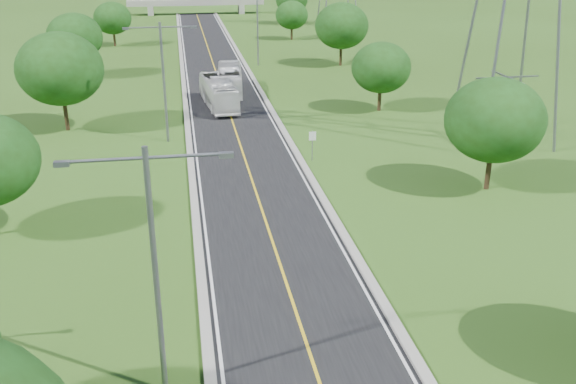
% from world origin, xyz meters
% --- Properties ---
extents(ground, '(260.00, 260.00, 0.00)m').
position_xyz_m(ground, '(0.00, 60.00, 0.00)').
color(ground, '#2D4C15').
rests_on(ground, ground).
extents(road, '(8.00, 150.00, 0.06)m').
position_xyz_m(road, '(0.00, 66.00, 0.03)').
color(road, black).
rests_on(road, ground).
extents(curb_left, '(0.50, 150.00, 0.22)m').
position_xyz_m(curb_left, '(-4.25, 66.00, 0.11)').
color(curb_left, gray).
rests_on(curb_left, ground).
extents(curb_right, '(0.50, 150.00, 0.22)m').
position_xyz_m(curb_right, '(4.25, 66.00, 0.11)').
color(curb_right, gray).
rests_on(curb_right, ground).
extents(speed_limit_sign, '(0.55, 0.09, 2.40)m').
position_xyz_m(speed_limit_sign, '(5.20, 37.98, 1.60)').
color(speed_limit_sign, slate).
rests_on(speed_limit_sign, ground).
extents(overpass, '(30.00, 3.00, 3.20)m').
position_xyz_m(overpass, '(0.00, 140.00, 2.41)').
color(overpass, gray).
rests_on(overpass, ground).
extents(streetlight_near_left, '(5.90, 0.25, 10.00)m').
position_xyz_m(streetlight_near_left, '(-6.00, 12.00, 5.94)').
color(streetlight_near_left, slate).
rests_on(streetlight_near_left, ground).
extents(streetlight_mid_left, '(5.90, 0.25, 10.00)m').
position_xyz_m(streetlight_mid_left, '(-6.00, 45.00, 5.94)').
color(streetlight_mid_left, slate).
rests_on(streetlight_mid_left, ground).
extents(streetlight_far_right, '(5.90, 0.25, 10.00)m').
position_xyz_m(streetlight_far_right, '(6.00, 78.00, 5.94)').
color(streetlight_far_right, slate).
rests_on(streetlight_far_right, ground).
extents(tree_lc, '(7.56, 7.56, 8.79)m').
position_xyz_m(tree_lc, '(-15.00, 50.00, 5.58)').
color(tree_lc, black).
rests_on(tree_lc, ground).
extents(tree_ld, '(6.72, 6.72, 7.82)m').
position_xyz_m(tree_ld, '(-17.00, 74.00, 4.95)').
color(tree_ld, black).
rests_on(tree_ld, ground).
extents(tree_le, '(5.88, 5.88, 6.84)m').
position_xyz_m(tree_le, '(-14.50, 98.00, 4.33)').
color(tree_le, black).
rests_on(tree_le, ground).
extents(tree_rb, '(6.72, 6.72, 7.82)m').
position_xyz_m(tree_rb, '(16.00, 30.00, 4.95)').
color(tree_rb, black).
rests_on(tree_rb, ground).
extents(tree_rc, '(5.88, 5.88, 6.84)m').
position_xyz_m(tree_rc, '(15.00, 52.00, 4.33)').
color(tree_rc, black).
rests_on(tree_rc, ground).
extents(tree_rd, '(7.14, 7.14, 8.30)m').
position_xyz_m(tree_rd, '(17.00, 76.00, 5.27)').
color(tree_rd, black).
rests_on(tree_rd, ground).
extents(tree_re, '(5.46, 5.46, 6.35)m').
position_xyz_m(tree_re, '(14.50, 100.00, 4.02)').
color(tree_re, black).
rests_on(tree_re, ground).
extents(tree_rf, '(6.30, 6.30, 7.33)m').
position_xyz_m(tree_rf, '(18.00, 120.00, 4.64)').
color(tree_rf, black).
rests_on(tree_rf, ground).
extents(bus_outbound, '(3.38, 10.99, 3.01)m').
position_xyz_m(bus_outbound, '(0.80, 61.88, 1.57)').
color(bus_outbound, silver).
rests_on(bus_outbound, road).
extents(bus_inbound, '(3.48, 10.63, 2.91)m').
position_xyz_m(bus_inbound, '(-0.87, 56.06, 1.51)').
color(bus_inbound, silver).
rests_on(bus_inbound, road).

